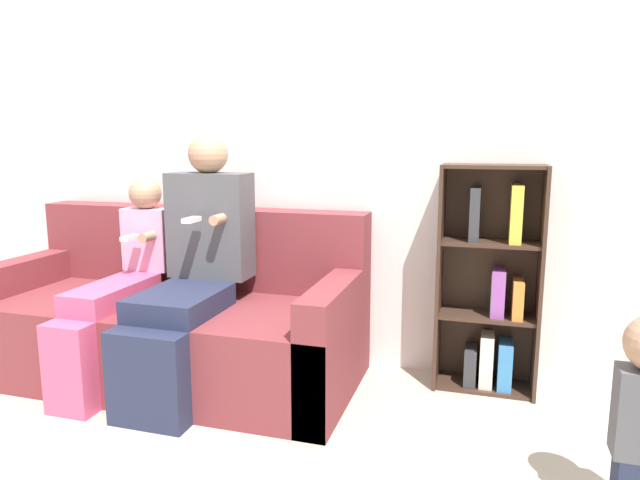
# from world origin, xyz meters

# --- Properties ---
(ground_plane) EXTENTS (14.00, 14.00, 0.00)m
(ground_plane) POSITION_xyz_m (0.00, 0.00, 0.00)
(ground_plane) COLOR #B2A893
(back_wall) EXTENTS (10.00, 0.06, 2.55)m
(back_wall) POSITION_xyz_m (0.00, 1.03, 1.27)
(back_wall) COLOR silver
(back_wall) RESTS_ON ground_plane
(couch) EXTENTS (2.01, 0.90, 0.90)m
(couch) POSITION_xyz_m (-0.33, 0.56, 0.30)
(couch) COLOR maroon
(couch) RESTS_ON ground_plane
(adult_seated) EXTENTS (0.44, 0.81, 1.32)m
(adult_seated) POSITION_xyz_m (-0.15, 0.45, 0.68)
(adult_seated) COLOR #232842
(adult_seated) RESTS_ON ground_plane
(child_seated) EXTENTS (0.27, 0.83, 1.08)m
(child_seated) POSITION_xyz_m (-0.57, 0.39, 0.55)
(child_seated) COLOR #DB4C75
(child_seated) RESTS_ON ground_plane
(bookshelf) EXTENTS (0.51, 0.25, 1.17)m
(bookshelf) POSITION_xyz_m (1.32, 0.89, 0.54)
(bookshelf) COLOR #3D281E
(bookshelf) RESTS_ON ground_plane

